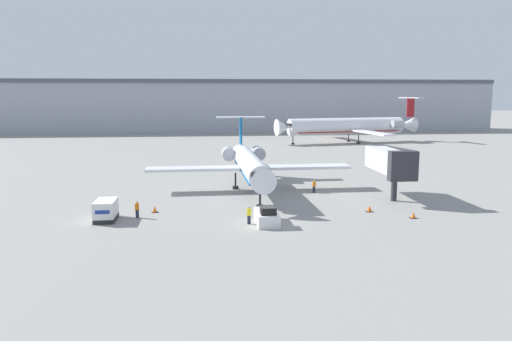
{
  "coord_description": "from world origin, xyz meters",
  "views": [
    {
      "loc": [
        -6.25,
        -46.3,
        12.61
      ],
      "look_at": [
        0.0,
        11.76,
        3.52
      ],
      "focal_mm": 35.0,
      "sensor_mm": 36.0,
      "label": 1
    }
  ],
  "objects_px": {
    "worker_near_tug": "(249,215)",
    "worker_on_apron": "(137,209)",
    "traffic_cone_mid": "(413,215)",
    "airplane_parked_far_left": "(349,126)",
    "luggage_cart": "(106,210)",
    "jet_bridge": "(390,162)",
    "traffic_cone_right": "(369,209)",
    "airplane_main": "(249,163)",
    "pushback_tug": "(267,217)",
    "traffic_cone_left": "(155,209)",
    "worker_by_wing": "(314,186)"
  },
  "relations": [
    {
      "from": "worker_by_wing",
      "to": "traffic_cone_mid",
      "type": "bearing_deg",
      "value": -62.96
    },
    {
      "from": "traffic_cone_left",
      "to": "jet_bridge",
      "type": "xyz_separation_m",
      "value": [
        27.56,
        4.5,
        4.09
      ]
    },
    {
      "from": "worker_on_apron",
      "to": "traffic_cone_left",
      "type": "xyz_separation_m",
      "value": [
        1.55,
        2.17,
        -0.56
      ]
    },
    {
      "from": "traffic_cone_mid",
      "to": "traffic_cone_right",
      "type": "bearing_deg",
      "value": 137.83
    },
    {
      "from": "airplane_main",
      "to": "traffic_cone_right",
      "type": "xyz_separation_m",
      "value": [
        11.68,
        -13.95,
        -3.21
      ]
    },
    {
      "from": "luggage_cart",
      "to": "jet_bridge",
      "type": "height_order",
      "value": "jet_bridge"
    },
    {
      "from": "luggage_cart",
      "to": "worker_near_tug",
      "type": "relative_size",
      "value": 2.03
    },
    {
      "from": "airplane_main",
      "to": "traffic_cone_mid",
      "type": "xyz_separation_m",
      "value": [
        15.2,
        -17.13,
        -3.22
      ]
    },
    {
      "from": "worker_near_tug",
      "to": "traffic_cone_right",
      "type": "relative_size",
      "value": 2.54
    },
    {
      "from": "worker_on_apron",
      "to": "traffic_cone_left",
      "type": "height_order",
      "value": "worker_on_apron"
    },
    {
      "from": "worker_near_tug",
      "to": "worker_on_apron",
      "type": "height_order",
      "value": "worker_near_tug"
    },
    {
      "from": "airplane_parked_far_left",
      "to": "luggage_cart",
      "type": "bearing_deg",
      "value": -122.34
    },
    {
      "from": "airplane_main",
      "to": "traffic_cone_left",
      "type": "height_order",
      "value": "airplane_main"
    },
    {
      "from": "worker_on_apron",
      "to": "traffic_cone_left",
      "type": "distance_m",
      "value": 2.73
    },
    {
      "from": "traffic_cone_right",
      "to": "traffic_cone_mid",
      "type": "bearing_deg",
      "value": -42.17
    },
    {
      "from": "traffic_cone_right",
      "to": "airplane_parked_far_left",
      "type": "xyz_separation_m",
      "value": [
        19.57,
        73.51,
        3.93
      ]
    },
    {
      "from": "worker_on_apron",
      "to": "jet_bridge",
      "type": "relative_size",
      "value": 0.18
    },
    {
      "from": "airplane_parked_far_left",
      "to": "jet_bridge",
      "type": "xyz_separation_m",
      "value": [
        -14.92,
        -66.83,
        0.18
      ]
    },
    {
      "from": "worker_near_tug",
      "to": "worker_by_wing",
      "type": "xyz_separation_m",
      "value": [
        9.71,
        14.51,
        -0.07
      ]
    },
    {
      "from": "worker_near_tug",
      "to": "traffic_cone_mid",
      "type": "xyz_separation_m",
      "value": [
        16.86,
        0.51,
        -0.62
      ]
    },
    {
      "from": "airplane_main",
      "to": "airplane_parked_far_left",
      "type": "distance_m",
      "value": 67.26
    },
    {
      "from": "pushback_tug",
      "to": "worker_near_tug",
      "type": "xyz_separation_m",
      "value": [
        -1.74,
        0.04,
        0.22
      ]
    },
    {
      "from": "luggage_cart",
      "to": "traffic_cone_left",
      "type": "relative_size",
      "value": 4.91
    },
    {
      "from": "luggage_cart",
      "to": "worker_by_wing",
      "type": "xyz_separation_m",
      "value": [
        23.8,
        11.54,
        -0.17
      ]
    },
    {
      "from": "traffic_cone_mid",
      "to": "airplane_main",
      "type": "bearing_deg",
      "value": 131.57
    },
    {
      "from": "traffic_cone_left",
      "to": "worker_by_wing",
      "type": "bearing_deg",
      "value": 24.15
    },
    {
      "from": "traffic_cone_left",
      "to": "airplane_parked_far_left",
      "type": "xyz_separation_m",
      "value": [
        42.47,
        71.33,
        3.91
      ]
    },
    {
      "from": "luggage_cart",
      "to": "traffic_cone_left",
      "type": "xyz_separation_m",
      "value": [
        4.52,
        2.9,
        -0.68
      ]
    },
    {
      "from": "worker_on_apron",
      "to": "jet_bridge",
      "type": "bearing_deg",
      "value": 12.91
    },
    {
      "from": "luggage_cart",
      "to": "traffic_cone_mid",
      "type": "relative_size",
      "value": 5.47
    },
    {
      "from": "luggage_cart",
      "to": "worker_by_wing",
      "type": "bearing_deg",
      "value": 25.88
    },
    {
      "from": "airplane_main",
      "to": "worker_on_apron",
      "type": "bearing_deg",
      "value": -132.52
    },
    {
      "from": "worker_on_apron",
      "to": "traffic_cone_mid",
      "type": "relative_size",
      "value": 2.63
    },
    {
      "from": "airplane_main",
      "to": "luggage_cart",
      "type": "bearing_deg",
      "value": -137.03
    },
    {
      "from": "traffic_cone_right",
      "to": "jet_bridge",
      "type": "xyz_separation_m",
      "value": [
        4.65,
        6.68,
        4.12
      ]
    },
    {
      "from": "worker_by_wing",
      "to": "airplane_parked_far_left",
      "type": "relative_size",
      "value": 0.04
    },
    {
      "from": "worker_on_apron",
      "to": "airplane_parked_far_left",
      "type": "height_order",
      "value": "airplane_parked_far_left"
    },
    {
      "from": "pushback_tug",
      "to": "jet_bridge",
      "type": "distance_m",
      "value": 19.65
    },
    {
      "from": "luggage_cart",
      "to": "jet_bridge",
      "type": "bearing_deg",
      "value": 13.0
    },
    {
      "from": "worker_by_wing",
      "to": "traffic_cone_right",
      "type": "height_order",
      "value": "worker_by_wing"
    },
    {
      "from": "worker_near_tug",
      "to": "worker_on_apron",
      "type": "distance_m",
      "value": 11.72
    },
    {
      "from": "pushback_tug",
      "to": "worker_on_apron",
      "type": "xyz_separation_m",
      "value": [
        -12.87,
        3.74,
        0.2
      ]
    },
    {
      "from": "pushback_tug",
      "to": "jet_bridge",
      "type": "relative_size",
      "value": 0.45
    },
    {
      "from": "worker_on_apron",
      "to": "traffic_cone_left",
      "type": "relative_size",
      "value": 2.36
    },
    {
      "from": "worker_on_apron",
      "to": "airplane_parked_far_left",
      "type": "xyz_separation_m",
      "value": [
        44.03,
        73.5,
        3.35
      ]
    },
    {
      "from": "traffic_cone_right",
      "to": "airplane_parked_far_left",
      "type": "distance_m",
      "value": 76.17
    },
    {
      "from": "luggage_cart",
      "to": "worker_on_apron",
      "type": "bearing_deg",
      "value": 13.84
    },
    {
      "from": "traffic_cone_mid",
      "to": "airplane_parked_far_left",
      "type": "bearing_deg",
      "value": 78.18
    },
    {
      "from": "worker_near_tug",
      "to": "worker_on_apron",
      "type": "bearing_deg",
      "value": 161.6
    },
    {
      "from": "traffic_cone_mid",
      "to": "luggage_cart",
      "type": "bearing_deg",
      "value": 175.45
    }
  ]
}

